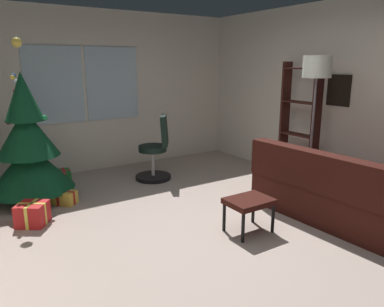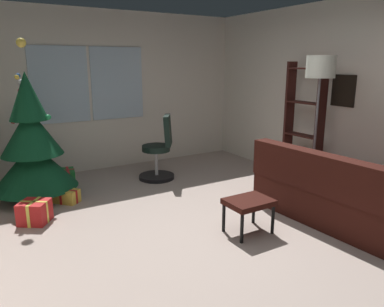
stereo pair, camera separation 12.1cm
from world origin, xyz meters
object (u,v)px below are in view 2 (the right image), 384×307
(couch, at_px, (350,196))
(gift_box_red, at_px, (35,212))
(floor_lamp, at_px, (320,77))
(gift_box_gold, at_px, (65,196))
(office_chair, at_px, (160,154))
(footstool, at_px, (249,204))
(bookshelf, at_px, (303,132))
(gift_box_green, at_px, (68,179))
(holiday_tree, at_px, (32,147))

(couch, xyz_separation_m, gift_box_red, (-3.19, 1.82, -0.17))
(couch, distance_m, floor_lamp, 1.54)
(gift_box_gold, height_order, floor_lamp, floor_lamp)
(gift_box_gold, relative_size, floor_lamp, 0.21)
(office_chair, bearing_deg, gift_box_gold, -169.86)
(footstool, relative_size, gift_box_red, 1.15)
(gift_box_red, bearing_deg, bookshelf, -8.15)
(office_chair, relative_size, floor_lamp, 0.54)
(couch, xyz_separation_m, bookshelf, (0.57, 1.28, 0.49))
(couch, height_order, gift_box_red, couch)
(couch, bearing_deg, gift_box_red, 150.35)
(gift_box_red, height_order, bookshelf, bookshelf)
(gift_box_green, height_order, bookshelf, bookshelf)
(gift_box_red, distance_m, bookshelf, 3.85)
(gift_box_green, xyz_separation_m, floor_lamp, (2.78, -2.12, 1.49))
(gift_box_gold, bearing_deg, floor_lamp, -27.57)
(floor_lamp, bearing_deg, bookshelf, 56.00)
(holiday_tree, distance_m, office_chair, 1.86)
(gift_box_red, distance_m, office_chair, 2.14)
(couch, relative_size, bookshelf, 1.02)
(holiday_tree, distance_m, floor_lamp, 3.86)
(gift_box_green, relative_size, floor_lamp, 0.18)
(footstool, xyz_separation_m, bookshelf, (1.81, 0.94, 0.46))
(couch, distance_m, bookshelf, 1.48)
(footstool, relative_size, gift_box_green, 1.39)
(bookshelf, bearing_deg, gift_box_red, 171.85)
(couch, bearing_deg, gift_box_gold, 140.15)
(footstool, height_order, floor_lamp, floor_lamp)
(gift_box_green, relative_size, office_chair, 0.34)
(couch, bearing_deg, holiday_tree, 139.12)
(floor_lamp, bearing_deg, gift_box_green, 142.64)
(footstool, distance_m, gift_box_red, 2.45)
(gift_box_red, distance_m, floor_lamp, 3.86)
(couch, relative_size, gift_box_red, 4.44)
(footstool, xyz_separation_m, floor_lamp, (1.45, 0.41, 1.30))
(holiday_tree, height_order, floor_lamp, holiday_tree)
(gift_box_green, bearing_deg, holiday_tree, -153.35)
(gift_box_green, bearing_deg, couch, -48.16)
(gift_box_red, distance_m, gift_box_gold, 0.65)
(couch, height_order, floor_lamp, floor_lamp)
(couch, xyz_separation_m, floor_lamp, (0.21, 0.75, 1.33))
(couch, distance_m, gift_box_red, 3.68)
(holiday_tree, distance_m, gift_box_gold, 0.77)
(floor_lamp, bearing_deg, office_chair, 128.00)
(holiday_tree, height_order, gift_box_gold, holiday_tree)
(couch, height_order, footstool, couch)
(footstool, bearing_deg, gift_box_green, 117.71)
(office_chair, xyz_separation_m, floor_lamp, (1.42, -1.82, 1.22))
(gift_box_red, bearing_deg, holiday_tree, 79.58)
(holiday_tree, relative_size, office_chair, 2.06)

